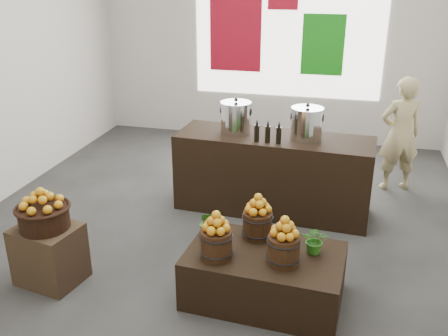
% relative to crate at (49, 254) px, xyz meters
% --- Properties ---
extents(ground, '(7.00, 7.00, 0.00)m').
position_rel_crate_xyz_m(ground, '(1.33, 1.49, -0.30)').
color(ground, '#3D3C3A').
rests_on(ground, ground).
extents(back_wall, '(6.00, 0.04, 4.00)m').
position_rel_crate_xyz_m(back_wall, '(1.33, 4.99, 1.70)').
color(back_wall, beige).
rests_on(back_wall, ground).
extents(back_opening, '(3.20, 0.02, 2.40)m').
position_rel_crate_xyz_m(back_opening, '(1.63, 4.97, 1.70)').
color(back_opening, white).
rests_on(back_opening, back_wall).
extents(deco_red_left, '(0.90, 0.04, 1.40)m').
position_rel_crate_xyz_m(deco_red_left, '(0.73, 4.96, 1.60)').
color(deco_red_left, maroon).
rests_on(deco_red_left, back_wall).
extents(deco_green_right, '(0.70, 0.04, 1.00)m').
position_rel_crate_xyz_m(deco_green_right, '(2.23, 4.96, 1.40)').
color(deco_green_right, '#157C13').
rests_on(deco_green_right, back_wall).
extents(crate, '(0.67, 0.58, 0.59)m').
position_rel_crate_xyz_m(crate, '(0.00, 0.00, 0.00)').
color(crate, '#463720').
rests_on(crate, ground).
extents(wicker_basket, '(0.47, 0.47, 0.22)m').
position_rel_crate_xyz_m(wicker_basket, '(0.00, 0.00, 0.40)').
color(wicker_basket, black).
rests_on(wicker_basket, crate).
extents(apples_in_basket, '(0.37, 0.37, 0.20)m').
position_rel_crate_xyz_m(apples_in_basket, '(0.00, 0.00, 0.61)').
color(apples_in_basket, '#B00B05').
rests_on(apples_in_basket, wicker_basket).
extents(display_table, '(1.47, 0.96, 0.49)m').
position_rel_crate_xyz_m(display_table, '(2.10, 0.23, -0.05)').
color(display_table, black).
rests_on(display_table, ground).
extents(apple_bucket_front_left, '(0.28, 0.28, 0.26)m').
position_rel_crate_xyz_m(apple_bucket_front_left, '(1.68, 0.06, 0.33)').
color(apple_bucket_front_left, '#3A220F').
rests_on(apple_bucket_front_left, display_table).
extents(apples_in_bucket_front_left, '(0.21, 0.21, 0.19)m').
position_rel_crate_xyz_m(apples_in_bucket_front_left, '(1.68, 0.06, 0.55)').
color(apples_in_bucket_front_left, '#B00B05').
rests_on(apples_in_bucket_front_left, apple_bucket_front_left).
extents(apple_bucket_front_right, '(0.28, 0.28, 0.26)m').
position_rel_crate_xyz_m(apple_bucket_front_right, '(2.28, 0.11, 0.33)').
color(apple_bucket_front_right, '#3A220F').
rests_on(apple_bucket_front_right, display_table).
extents(apples_in_bucket_front_right, '(0.21, 0.21, 0.19)m').
position_rel_crate_xyz_m(apples_in_bucket_front_right, '(2.28, 0.11, 0.55)').
color(apples_in_bucket_front_right, '#B00B05').
rests_on(apples_in_bucket_front_right, apple_bucket_front_right).
extents(apple_bucket_rear, '(0.28, 0.28, 0.26)m').
position_rel_crate_xyz_m(apple_bucket_rear, '(1.97, 0.50, 0.33)').
color(apple_bucket_rear, '#3A220F').
rests_on(apple_bucket_rear, display_table).
extents(apples_in_bucket_rear, '(0.21, 0.21, 0.19)m').
position_rel_crate_xyz_m(apples_in_bucket_rear, '(1.97, 0.50, 0.55)').
color(apples_in_bucket_rear, '#B00B05').
rests_on(apples_in_bucket_rear, apple_bucket_rear).
extents(herb_garnish_right, '(0.25, 0.22, 0.26)m').
position_rel_crate_xyz_m(herb_garnish_right, '(2.53, 0.34, 0.33)').
color(herb_garnish_right, '#256515').
rests_on(herb_garnish_right, display_table).
extents(herb_garnish_left, '(0.16, 0.14, 0.25)m').
position_rel_crate_xyz_m(herb_garnish_left, '(1.48, 0.41, 0.32)').
color(herb_garnish_left, '#256515').
rests_on(herb_garnish_left, display_table).
extents(counter, '(2.45, 0.91, 0.99)m').
position_rel_crate_xyz_m(counter, '(1.88, 2.10, 0.20)').
color(counter, black).
rests_on(counter, ground).
extents(stock_pot_left, '(0.37, 0.37, 0.37)m').
position_rel_crate_xyz_m(stock_pot_left, '(1.38, 2.13, 0.88)').
color(stock_pot_left, silver).
rests_on(stock_pot_left, counter).
extents(stock_pot_center, '(0.37, 0.37, 0.37)m').
position_rel_crate_xyz_m(stock_pot_center, '(2.26, 2.07, 0.88)').
color(stock_pot_center, silver).
rests_on(stock_pot_center, counter).
extents(oil_cruets, '(0.27, 0.08, 0.27)m').
position_rel_crate_xyz_m(oil_cruets, '(1.86, 1.86, 0.83)').
color(oil_cruets, black).
rests_on(oil_cruets, counter).
extents(shopper, '(0.67, 0.55, 1.60)m').
position_rel_crate_xyz_m(shopper, '(3.44, 3.16, 0.50)').
color(shopper, tan).
rests_on(shopper, ground).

